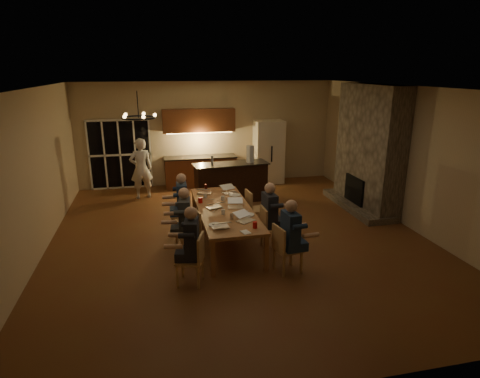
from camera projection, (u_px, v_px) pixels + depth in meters
name	position (u px, v px, depth m)	size (l,w,h in m)	color
floor	(238.00, 237.00, 8.85)	(9.00, 9.00, 0.00)	brown
back_wall	(208.00, 133.00, 12.62)	(8.00, 0.04, 3.20)	tan
left_wall	(30.00, 177.00, 7.55)	(0.04, 9.00, 3.20)	tan
right_wall	(409.00, 157.00, 9.23)	(0.04, 9.00, 3.20)	tan
ceiling	(238.00, 87.00, 7.92)	(8.00, 9.00, 0.04)	white
french_doors	(120.00, 155.00, 12.17)	(1.86, 0.08, 2.10)	black
fireplace	(369.00, 148.00, 10.28)	(0.58, 2.50, 3.20)	#716559
kitchenette	(200.00, 148.00, 12.37)	(2.24, 0.68, 2.40)	#60291B
refrigerator	(269.00, 152.00, 12.84)	(0.90, 0.68, 2.00)	beige
dining_table	(225.00, 224.00, 8.54)	(1.10, 3.09, 0.75)	#9F6C3F
bar_island	(231.00, 182.00, 11.09)	(2.05, 0.68, 1.08)	black
chair_left_near	(190.00, 259.00, 6.82)	(0.44, 0.44, 0.89)	tan
chair_left_mid	(188.00, 233.00, 7.92)	(0.44, 0.44, 0.89)	tan
chair_left_far	(181.00, 214.00, 8.96)	(0.44, 0.44, 0.89)	tan
chair_right_near	(288.00, 248.00, 7.24)	(0.44, 0.44, 0.89)	tan
chair_right_mid	(273.00, 228.00, 8.18)	(0.44, 0.44, 0.89)	tan
chair_right_far	(257.00, 209.00, 9.28)	(0.44, 0.44, 0.89)	tan
person_left_near	(192.00, 245.00, 6.79)	(0.60, 0.60, 1.38)	#272A33
person_right_near	(290.00, 237.00, 7.13)	(0.60, 0.60, 1.38)	navy
person_left_mid	(185.00, 222.00, 7.84)	(0.60, 0.60, 1.38)	#343A3E
person_right_mid	(269.00, 215.00, 8.17)	(0.60, 0.60, 1.38)	#272A33
person_left_far	(182.00, 204.00, 8.88)	(0.60, 0.60, 1.38)	navy
standing_person	(141.00, 168.00, 11.28)	(0.63, 0.41, 1.73)	silver
chandelier	(139.00, 118.00, 6.90)	(0.58, 0.58, 0.03)	black
laptop_a	(220.00, 221.00, 7.37)	(0.32, 0.28, 0.23)	silver
laptop_b	(246.00, 216.00, 7.66)	(0.32, 0.28, 0.23)	silver
laptop_c	(214.00, 202.00, 8.42)	(0.32, 0.28, 0.23)	silver
laptop_d	(235.00, 202.00, 8.41)	(0.32, 0.28, 0.23)	silver
laptop_e	(205.00, 189.00, 9.39)	(0.32, 0.28, 0.23)	silver
laptop_f	(229.00, 188.00, 9.41)	(0.32, 0.28, 0.23)	silver
mug_front	(223.00, 212.00, 8.04)	(0.07, 0.07, 0.10)	white
mug_mid	(223.00, 198.00, 8.89)	(0.09, 0.09, 0.10)	white
mug_back	(205.00, 196.00, 9.06)	(0.07, 0.07, 0.10)	white
redcup_near	(255.00, 225.00, 7.35)	(0.08, 0.08, 0.12)	red
redcup_mid	(200.00, 200.00, 8.73)	(0.09, 0.09, 0.12)	red
can_silver	(232.00, 217.00, 7.76)	(0.07, 0.07, 0.12)	#B2B2B7
can_cola	(206.00, 187.00, 9.72)	(0.07, 0.07, 0.12)	#3F0F0C
plate_near	(247.00, 215.00, 8.01)	(0.28, 0.28, 0.02)	white
plate_left	(215.00, 225.00, 7.49)	(0.24, 0.24, 0.02)	white
plate_far	(235.00, 195.00, 9.25)	(0.27, 0.27, 0.02)	white
notepad	(246.00, 232.00, 7.16)	(0.14, 0.19, 0.01)	white
bar_bottle	(212.00, 160.00, 10.76)	(0.07, 0.07, 0.24)	#99999E
bar_blender	(250.00, 154.00, 10.97)	(0.15, 0.15, 0.47)	silver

